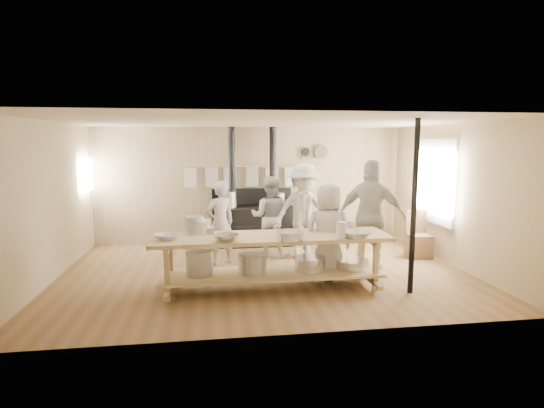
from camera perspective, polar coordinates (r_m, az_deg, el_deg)
name	(u,v)px	position (r m, az deg, el deg)	size (l,w,h in m)	color
ground	(265,272)	(7.56, -0.97, -9.09)	(7.00, 7.00, 0.00)	brown
room_shell	(265,180)	(7.25, -1.01, 3.27)	(7.00, 7.00, 7.00)	tan
window_right	(436,181)	(8.93, 21.19, 2.84)	(0.09, 1.50, 1.65)	beige
left_opening	(87,175)	(9.54, -23.67, 3.61)	(0.00, 0.90, 0.90)	white
stove	(253,221)	(9.48, -2.60, -2.31)	(1.90, 0.75, 2.60)	black
towel_rail	(252,174)	(9.63, -2.76, 4.07)	(3.00, 0.04, 0.47)	tan
back_wall_shelf	(315,154)	(9.88, 5.75, 6.73)	(0.63, 0.14, 0.32)	tan
prep_table	(271,256)	(6.55, -0.09, -7.06)	(3.60, 0.90, 0.85)	tan
support_post	(414,208)	(6.58, 18.54, -0.48)	(0.08, 0.08, 2.60)	black
cook_far_left	(220,223)	(7.89, -6.98, -2.58)	(0.57, 0.37, 1.56)	#B8B1A3
cook_left	(270,217)	(8.40, -0.26, -1.72)	(0.78, 0.61, 1.60)	#B8B1A3
cook_center	(328,233)	(6.92, 7.56, -3.85)	(0.79, 0.51, 1.62)	#B8B1A3
cook_right	(371,216)	(7.56, 13.22, -1.63)	(1.15, 0.48, 1.97)	#B8B1A3
cook_by_window	(303,212)	(8.25, 4.25, -1.02)	(1.20, 0.69, 1.86)	#B8B1A3
chair	(419,244)	(8.93, 19.12, -5.05)	(0.46, 0.46, 0.92)	brown
bowl_white_a	(167,237)	(6.38, -13.89, -4.29)	(0.34, 0.34, 0.08)	white
bowl_steel_a	(226,238)	(6.09, -6.21, -4.57)	(0.35, 0.35, 0.11)	silver
bowl_white_b	(356,234)	(6.43, 11.20, -4.01)	(0.41, 0.41, 0.10)	white
bowl_steel_b	(346,226)	(7.07, 9.97, -2.91)	(0.31, 0.31, 0.10)	silver
roasting_pan	(201,230)	(6.73, -9.52, -3.49)	(0.40, 0.26, 0.09)	#B2B2B7
mixing_bowl_large	(290,235)	(6.18, 2.46, -4.25)	(0.40, 0.40, 0.13)	silver
bucket_galv	(194,225)	(6.72, -10.39, -2.76)	(0.29, 0.29, 0.27)	gray
deep_bowl_enamel	(200,227)	(6.72, -9.63, -3.02)	(0.32, 0.32, 0.20)	white
pitcher	(342,230)	(6.35, 9.35, -3.47)	(0.16, 0.16, 0.24)	white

